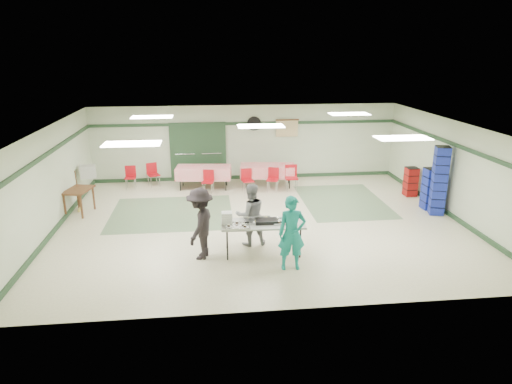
{
  "coord_description": "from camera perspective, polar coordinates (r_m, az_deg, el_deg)",
  "views": [
    {
      "loc": [
        -1.43,
        -11.78,
        4.62
      ],
      "look_at": [
        -0.16,
        -0.3,
        0.97
      ],
      "focal_mm": 32.0,
      "sensor_mm": 36.0,
      "label": 1
    }
  ],
  "objects": [
    {
      "name": "wall_back",
      "position": [
        16.66,
        -1.28,
        6.2
      ],
      "size": [
        11.0,
        0.0,
        11.0
      ],
      "primitive_type": "plane",
      "rotation": [
        1.57,
        0.0,
        0.0
      ],
      "color": "beige",
      "rests_on": "floor"
    },
    {
      "name": "volunteer_teal",
      "position": [
        9.86,
        4.5,
        -5.17
      ],
      "size": [
        0.61,
        0.41,
        1.65
      ],
      "primitive_type": "imported",
      "rotation": [
        0.0,
        0.0,
        -0.02
      ],
      "color": "teal",
      "rests_on": "floor"
    },
    {
      "name": "broom",
      "position": [
        14.38,
        -21.37,
        0.22
      ],
      "size": [
        0.05,
        0.2,
        1.22
      ],
      "primitive_type": "cylinder",
      "rotation": [
        0.14,
        0.0,
        -0.1
      ],
      "color": "brown",
      "rests_on": "floor"
    },
    {
      "name": "chair_c",
      "position": [
        15.45,
        4.42,
        2.14
      ],
      "size": [
        0.42,
        0.42,
        0.87
      ],
      "rotation": [
        0.0,
        0.0,
        -0.04
      ],
      "color": "#B90E14",
      "rests_on": "floor"
    },
    {
      "name": "trim_right",
      "position": [
        13.89,
        23.72,
        5.39
      ],
      "size": [
        0.06,
        9.0,
        0.1
      ],
      "primitive_type": "cube",
      "rotation": [
        0.0,
        0.0,
        1.57
      ],
      "color": "#213C24",
      "rests_on": "wall_back"
    },
    {
      "name": "trim_back",
      "position": [
        16.51,
        -1.29,
        8.57
      ],
      "size": [
        11.0,
        0.06,
        0.1
      ],
      "primitive_type": "cube",
      "color": "#213C24",
      "rests_on": "wall_back"
    },
    {
      "name": "chair_a",
      "position": [
        15.35,
        2.15,
        1.89
      ],
      "size": [
        0.47,
        0.47,
        0.8
      ],
      "rotation": [
        0.0,
        0.0,
        -0.32
      ],
      "color": "#B90E14",
      "rests_on": "floor"
    },
    {
      "name": "chair_loose_b",
      "position": [
        16.23,
        -15.42,
        2.08
      ],
      "size": [
        0.37,
        0.37,
        0.78
      ],
      "rotation": [
        0.0,
        0.0,
        0.03
      ],
      "color": "#B90E14",
      "rests_on": "floor"
    },
    {
      "name": "serving_table",
      "position": [
        10.58,
        0.86,
        -4.1
      ],
      "size": [
        1.95,
        0.84,
        0.76
      ],
      "rotation": [
        0.0,
        0.0,
        -0.03
      ],
      "color": "#ADADA8",
      "rests_on": "floor"
    },
    {
      "name": "office_printer",
      "position": [
        15.23,
        -20.27,
        2.42
      ],
      "size": [
        0.55,
        0.51,
        0.37
      ],
      "primitive_type": "cube",
      "rotation": [
        0.0,
        0.0,
        0.23
      ],
      "color": "#ACABA7",
      "rests_on": "printer_table"
    },
    {
      "name": "wall_left",
      "position": [
        12.88,
        -24.51,
        1.21
      ],
      "size": [
        0.0,
        9.0,
        9.0
      ],
      "primitive_type": "plane",
      "rotation": [
        1.57,
        0.0,
        1.57
      ],
      "color": "beige",
      "rests_on": "floor"
    },
    {
      "name": "wall_fan",
      "position": [
        16.51,
        -0.23,
        8.57
      ],
      "size": [
        0.5,
        0.1,
        0.5
      ],
      "primitive_type": "cylinder",
      "rotation": [
        1.57,
        0.0,
        0.0
      ],
      "color": "black",
      "rests_on": "wall_back"
    },
    {
      "name": "crate_stack_blue_a",
      "position": [
        14.52,
        20.92,
        0.38
      ],
      "size": [
        0.4,
        0.4,
        1.26
      ],
      "primitive_type": "cube",
      "rotation": [
        0.0,
        0.0,
        0.04
      ],
      "color": "#1A32A0",
      "rests_on": "floor"
    },
    {
      "name": "wall_front",
      "position": [
        8.1,
        4.41,
        -6.31
      ],
      "size": [
        11.0,
        0.0,
        11.0
      ],
      "primitive_type": "plane",
      "rotation": [
        -1.57,
        0.0,
        0.0
      ],
      "color": "beige",
      "rests_on": "floor"
    },
    {
      "name": "green_patch_a",
      "position": [
        13.63,
        -10.46,
        -2.58
      ],
      "size": [
        3.5,
        3.0,
        0.01
      ],
      "primitive_type": "cube",
      "color": "#5E7858",
      "rests_on": "floor"
    },
    {
      "name": "baseboard_left",
      "position": [
        13.26,
        -23.69,
        -4.14
      ],
      "size": [
        0.06,
        9.0,
        0.12
      ],
      "primitive_type": "cube",
      "rotation": [
        0.0,
        0.0,
        1.57
      ],
      "color": "#213C24",
      "rests_on": "floor"
    },
    {
      "name": "ceiling",
      "position": [
        12.02,
        0.6,
        8.34
      ],
      "size": [
        11.0,
        11.0,
        0.0
      ],
      "primitive_type": "plane",
      "rotation": [
        3.14,
        0.0,
        0.0
      ],
      "color": "white",
      "rests_on": "wall_back"
    },
    {
      "name": "sheet_tray_mid",
      "position": [
        10.66,
        0.21,
        -3.62
      ],
      "size": [
        0.65,
        0.5,
        0.02
      ],
      "primitive_type": "cube",
      "rotation": [
        0.0,
        0.0,
        -0.03
      ],
      "color": "silver",
      "rests_on": "serving_table"
    },
    {
      "name": "sheet_tray_left",
      "position": [
        10.35,
        -2.37,
        -4.31
      ],
      "size": [
        0.58,
        0.45,
        0.02
      ],
      "primitive_type": "cube",
      "rotation": [
        0.0,
        0.0,
        -0.03
      ],
      "color": "silver",
      "rests_on": "serving_table"
    },
    {
      "name": "crate_stack_red",
      "position": [
        15.66,
        18.78,
        1.23
      ],
      "size": [
        0.37,
        0.37,
        0.95
      ],
      "primitive_type": "cube",
      "rotation": [
        0.0,
        0.0,
        0.02
      ],
      "color": "maroon",
      "rests_on": "floor"
    },
    {
      "name": "volunteer_grey",
      "position": [
        11.05,
        -0.69,
        -2.85
      ],
      "size": [
        0.84,
        0.7,
        1.54
      ],
      "primitive_type": "imported",
      "rotation": [
        0.0,
        0.0,
        3.31
      ],
      "color": "gray",
      "rests_on": "floor"
    },
    {
      "name": "wall_right",
      "position": [
        14.05,
        23.48,
        2.6
      ],
      "size": [
        0.0,
        9.0,
        9.0
      ],
      "primitive_type": "plane",
      "rotation": [
        1.57,
        0.0,
        -1.57
      ],
      "color": "beige",
      "rests_on": "floor"
    },
    {
      "name": "printer_table",
      "position": [
        14.12,
        -21.31,
        -0.04
      ],
      "size": [
        0.81,
        1.06,
        0.74
      ],
      "rotation": [
        0.0,
        0.0,
        -0.22
      ],
      "color": "brown",
      "rests_on": "floor"
    },
    {
      "name": "foam_box_stack",
      "position": [
        10.49,
        -3.66,
        -3.27
      ],
      "size": [
        0.25,
        0.23,
        0.28
      ],
      "primitive_type": "cube",
      "rotation": [
        0.0,
        0.0,
        -0.03
      ],
      "color": "white",
      "rests_on": "serving_table"
    },
    {
      "name": "scroll_banner",
      "position": [
        16.71,
        3.9,
        7.94
      ],
      "size": [
        0.8,
        0.02,
        0.6
      ],
      "primitive_type": "cube",
      "color": "beige",
      "rests_on": "wall_back"
    },
    {
      "name": "chair_d",
      "position": [
        15.2,
        -5.99,
        1.61
      ],
      "size": [
        0.43,
        0.43,
        0.78
      ],
      "rotation": [
        0.0,
        0.0,
        -0.2
      ],
      "color": "#B90E14",
      "rests_on": "floor"
    },
    {
      "name": "trim_left",
      "position": [
        12.71,
        -24.78,
        4.25
      ],
      "size": [
        0.06,
        9.0,
        0.1
      ],
      "primitive_type": "cube",
      "rotation": [
        0.0,
        0.0,
        1.57
      ],
      "color": "#213C24",
      "rests_on": "wall_back"
    },
    {
      "name": "volunteer_dark",
      "position": [
        10.4,
        -6.96,
        -3.96
      ],
      "size": [
        0.91,
        1.21,
        1.66
      ],
      "primitive_type": "imported",
      "rotation": [
        0.0,
        0.0,
        -1.87
      ],
      "color": "black",
      "rests_on": "floor"
    },
    {
      "name": "crate_stack_blue_b",
      "position": [
        14.02,
        21.93,
        1.29
      ],
      "size": [
        0.47,
        0.47,
        2.01
      ],
      "primitive_type": "cube",
      "rotation": [
        0.0,
        0.0,
        -0.25
      ],
      "color": "#1A32A0",
      "rests_on": "floor"
    },
    {
      "name": "green_patch_b",
      "position": [
        14.68,
        10.77,
        -1.13
      ],
      "size": [
        2.5,
        3.5,
        0.01
      ],
      "primitive_type": "cube",
      "color": "#5E7858",
      "rests_on": "floor"
    },
    {
      "name": "baseboard_right",
      "position": [
        14.39,
        22.76,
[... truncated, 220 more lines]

